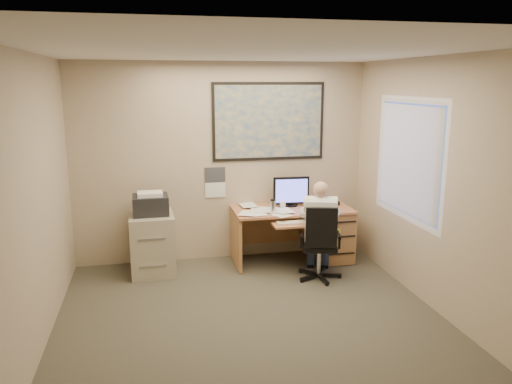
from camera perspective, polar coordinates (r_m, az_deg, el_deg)
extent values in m
cube|color=#3E3B30|center=(5.15, 0.07, -15.70)|extent=(4.00, 4.50, 0.00)
cube|color=white|center=(4.54, 0.08, 15.87)|extent=(4.00, 4.50, 0.00)
cube|color=tan|center=(6.84, -3.91, 3.36)|extent=(4.00, 0.00, 2.70)
cube|color=tan|center=(2.62, 10.74, -12.14)|extent=(4.00, 0.00, 2.70)
cube|color=tan|center=(4.68, -24.62, -2.03)|extent=(0.00, 4.50, 2.70)
cube|color=tan|center=(5.44, 21.14, 0.16)|extent=(0.00, 4.50, 2.70)
cube|color=tan|center=(6.79, 4.17, -2.01)|extent=(1.60, 0.75, 0.03)
cube|color=#B9804B|center=(7.07, 8.61, -4.69)|extent=(0.45, 0.70, 0.70)
cube|color=#B9804B|center=(6.73, -2.30, -5.45)|extent=(0.04, 0.70, 0.70)
cube|color=#B9804B|center=(7.19, 3.37, -3.54)|extent=(1.55, 0.03, 0.55)
cylinder|color=black|center=(6.93, 3.97, -1.50)|extent=(0.20, 0.20, 0.02)
cube|color=black|center=(6.86, 4.04, 0.18)|extent=(0.50, 0.07, 0.38)
cube|color=#5357E3|center=(6.84, 4.10, 0.13)|extent=(0.44, 0.03, 0.32)
cube|color=tan|center=(6.37, 4.36, -3.70)|extent=(0.55, 0.30, 0.02)
cube|color=beige|center=(6.36, 4.37, -3.50)|extent=(0.43, 0.14, 0.02)
cube|color=black|center=(7.06, 8.41, -1.20)|extent=(0.24, 0.23, 0.05)
cylinder|color=silver|center=(6.51, 1.95, -1.71)|extent=(0.08, 0.08, 0.17)
cylinder|color=white|center=(6.78, 3.08, -1.49)|extent=(0.07, 0.07, 0.09)
cube|color=white|center=(6.68, 0.46, -1.97)|extent=(0.60, 0.56, 0.03)
cube|color=#1E4C93|center=(6.88, 1.47, 8.05)|extent=(1.56, 0.03, 1.06)
cube|color=white|center=(6.86, -4.68, 1.09)|extent=(0.28, 0.01, 0.42)
cube|color=#A69E86|center=(6.63, -11.76, -5.74)|extent=(0.57, 0.68, 0.78)
cube|color=black|center=(6.49, -11.96, -1.45)|extent=(0.45, 0.40, 0.24)
cube|color=white|center=(6.44, -12.02, -0.22)|extent=(0.32, 0.25, 0.05)
cylinder|color=silver|center=(6.39, 7.19, -7.80)|extent=(0.05, 0.05, 0.36)
cube|color=black|center=(6.33, 7.24, -6.12)|extent=(0.50, 0.50, 0.06)
cube|color=black|center=(6.08, 8.39, -4.00)|extent=(0.38, 0.15, 0.50)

